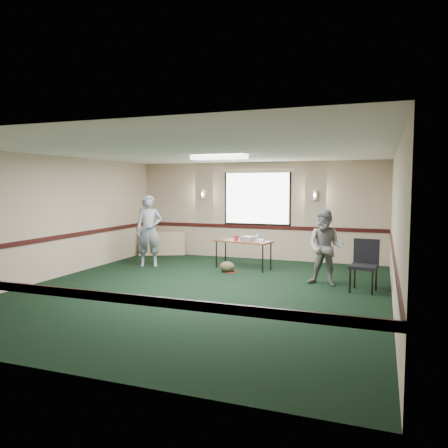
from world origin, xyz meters
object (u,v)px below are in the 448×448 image
(projector, at_px, (249,239))
(person_right, at_px, (325,248))
(folding_table, at_px, (243,243))
(conference_chair, at_px, (365,261))
(person_left, at_px, (149,231))

(projector, relative_size, person_right, 0.20)
(person_right, bearing_deg, folding_table, 160.45)
(person_right, bearing_deg, conference_chair, -6.34)
(projector, xyz_separation_m, conference_chair, (2.78, -1.38, -0.16))
(folding_table, distance_m, person_left, 2.42)
(folding_table, bearing_deg, person_left, -157.55)
(folding_table, relative_size, projector, 4.72)
(conference_chair, distance_m, person_left, 5.34)
(conference_chair, bearing_deg, projector, 162.17)
(folding_table, relative_size, conference_chair, 1.48)
(folding_table, relative_size, person_left, 0.81)
(conference_chair, xyz_separation_m, person_left, (-5.26, 0.87, 0.32))
(person_right, bearing_deg, projector, 158.10)
(person_right, bearing_deg, person_left, -179.81)
(projector, bearing_deg, folding_table, -134.55)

